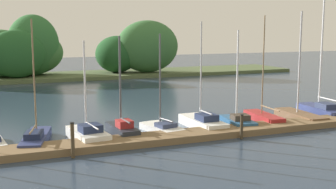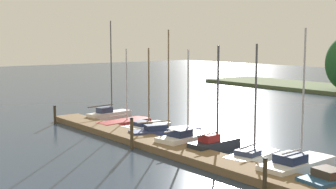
{
  "view_description": "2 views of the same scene",
  "coord_description": "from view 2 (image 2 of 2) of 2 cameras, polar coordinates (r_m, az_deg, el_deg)",
  "views": [
    {
      "loc": [
        -7.59,
        -7.15,
        5.69
      ],
      "look_at": [
        1.5,
        15.03,
        2.04
      ],
      "focal_mm": 46.57,
      "sensor_mm": 36.0,
      "label": 1
    },
    {
      "loc": [
        14.88,
        -1.13,
        5.62
      ],
      "look_at": [
        -4.14,
        13.88,
        2.68
      ],
      "focal_mm": 49.06,
      "sensor_mm": 36.0,
      "label": 2
    }
  ],
  "objects": [
    {
      "name": "sailboat_6",
      "position": [
        21.79,
        10.49,
        -7.37
      ],
      "size": [
        1.8,
        3.3,
        5.4
      ],
      "rotation": [
        0.0,
        0.0,
        1.76
      ],
      "color": "white",
      "rests_on": "ground"
    },
    {
      "name": "sailboat_0",
      "position": [
        32.29,
        -7.21,
        -2.44
      ],
      "size": [
        1.31,
        3.64,
        6.85
      ],
      "rotation": [
        0.0,
        0.0,
        1.69
      ],
      "color": "white",
      "rests_on": "ground"
    },
    {
      "name": "sailboat_8",
      "position": [
        18.8,
        20.12,
        -9.77
      ],
      "size": [
        1.66,
        3.15,
        5.6
      ],
      "rotation": [
        0.0,
        0.0,
        1.42
      ],
      "color": "#285684",
      "rests_on": "ground"
    },
    {
      "name": "sailboat_2",
      "position": [
        28.54,
        -2.59,
        -3.88
      ],
      "size": [
        1.7,
        3.41,
        5.07
      ],
      "rotation": [
        0.0,
        0.0,
        1.7
      ],
      "color": "white",
      "rests_on": "ground"
    },
    {
      "name": "mooring_piling_0",
      "position": [
        31.44,
        -13.88,
        -2.44
      ],
      "size": [
        0.2,
        0.2,
        1.22
      ],
      "color": "#3D3323",
      "rests_on": "ground"
    },
    {
      "name": "mooring_piling_1",
      "position": [
        23.67,
        -4.52,
        -4.83
      ],
      "size": [
        0.2,
        0.2,
        1.61
      ],
      "color": "#4C3D28",
      "rests_on": "ground"
    },
    {
      "name": "sailboat_7",
      "position": [
        20.28,
        15.9,
        -8.38
      ],
      "size": [
        1.39,
        4.09,
        6.07
      ],
      "rotation": [
        0.0,
        0.0,
        1.59
      ],
      "color": "white",
      "rests_on": "ground"
    },
    {
      "name": "sailboat_1",
      "position": [
        30.14,
        -5.27,
        -3.44
      ],
      "size": [
        1.78,
        4.04,
        4.99
      ],
      "rotation": [
        0.0,
        0.0,
        1.7
      ],
      "color": "maroon",
      "rests_on": "ground"
    },
    {
      "name": "sailboat_3",
      "position": [
        26.59,
        -0.32,
        -4.59
      ],
      "size": [
        1.99,
        4.34,
        6.14
      ],
      "rotation": [
        0.0,
        0.0,
        1.32
      ],
      "color": "navy",
      "rests_on": "ground"
    },
    {
      "name": "sailboat_5",
      "position": [
        23.21,
        5.9,
        -6.07
      ],
      "size": [
        1.13,
        3.13,
        5.3
      ],
      "rotation": [
        0.0,
        0.0,
        1.62
      ],
      "color": "#232833",
      "rests_on": "ground"
    },
    {
      "name": "sailboat_4",
      "position": [
        24.39,
        2.24,
        -5.5
      ],
      "size": [
        1.75,
        3.51,
        5.09
      ],
      "rotation": [
        0.0,
        0.0,
        1.69
      ],
      "color": "white",
      "rests_on": "ground"
    },
    {
      "name": "mooring_piling_2",
      "position": [
        17.41,
        11.95,
        -9.78
      ],
      "size": [
        0.18,
        0.18,
        1.31
      ],
      "color": "#3D3323",
      "rests_on": "ground"
    },
    {
      "name": "dock_pier",
      "position": [
        21.17,
        4.91,
        -8.02
      ],
      "size": [
        28.84,
        1.8,
        0.35
      ],
      "color": "brown",
      "rests_on": "ground"
    }
  ]
}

